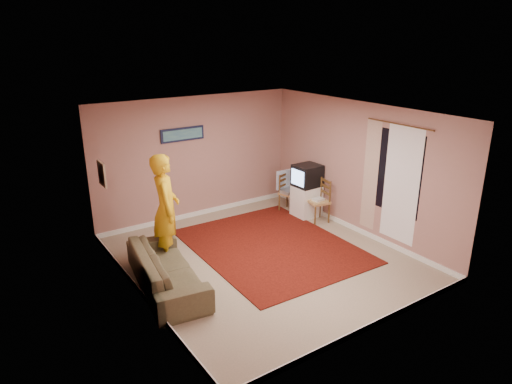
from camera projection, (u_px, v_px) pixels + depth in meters
ground at (263, 259)px, 8.11m from camera, size 5.00×5.00×0.00m
wall_back at (196, 158)px, 9.64m from camera, size 4.50×0.02×2.60m
wall_front at (378, 243)px, 5.73m from camera, size 4.50×0.02×2.60m
wall_left at (135, 218)px, 6.50m from camera, size 0.02×5.00×2.60m
wall_right at (358, 169)px, 8.88m from camera, size 0.02×5.00×2.60m
ceiling at (264, 113)px, 7.26m from camera, size 4.50×5.00×0.02m
baseboard_back at (199, 213)px, 10.05m from camera, size 4.50×0.02×0.10m
baseboard_front at (369, 327)px, 6.15m from camera, size 4.50×0.02×0.10m
baseboard_left at (142, 294)px, 6.91m from camera, size 0.02×5.00×0.10m
baseboard_right at (354, 228)px, 9.28m from camera, size 0.02×5.00×0.10m
window at (396, 172)px, 8.12m from camera, size 0.01×1.10×1.50m
curtain_sheer at (401, 185)px, 8.06m from camera, size 0.01×0.75×2.10m
curtain_floral at (370, 176)px, 8.60m from camera, size 0.01×0.35×2.10m
curtain_rod at (399, 124)px, 7.81m from camera, size 0.02×1.40×0.02m
picture_back at (183, 134)px, 9.28m from camera, size 0.95×0.04×0.28m
picture_left at (102, 174)px, 7.69m from camera, size 0.04×0.38×0.42m
area_rug at (271, 246)px, 8.58m from camera, size 2.74×3.39×0.02m
tv_cabinet at (306, 201)px, 9.94m from camera, size 0.54×0.49×0.68m
crt_tv at (307, 176)px, 9.75m from camera, size 0.56×0.50×0.47m
chair_a at (289, 189)px, 10.17m from camera, size 0.48×0.47×0.46m
dvd_player at (289, 191)px, 10.19m from camera, size 0.44×0.35×0.07m
blue_throw at (284, 179)px, 10.27m from camera, size 0.41×0.05×0.43m
chair_b at (318, 196)px, 9.56m from camera, size 0.46×0.48×0.50m
game_console at (318, 199)px, 9.58m from camera, size 0.25×0.19×0.05m
sofa at (166, 269)px, 7.12m from camera, size 1.12×2.21×0.62m
person at (166, 209)px, 7.77m from camera, size 0.68×0.82×1.93m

